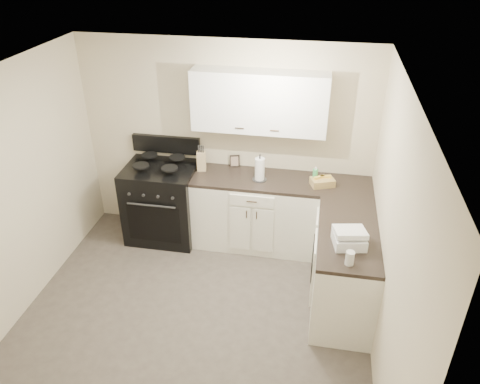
% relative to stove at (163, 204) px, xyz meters
% --- Properties ---
extents(floor, '(3.60, 3.60, 0.00)m').
position_rel_stove_xyz_m(floor, '(0.77, -1.48, -0.46)').
color(floor, '#473F38').
rests_on(floor, ground).
extents(ceiling, '(3.60, 3.60, 0.00)m').
position_rel_stove_xyz_m(ceiling, '(0.77, -1.48, 2.04)').
color(ceiling, white).
rests_on(ceiling, wall_back).
extents(wall_back, '(3.60, 0.00, 3.60)m').
position_rel_stove_xyz_m(wall_back, '(0.77, 0.32, 0.79)').
color(wall_back, beige).
rests_on(wall_back, ground).
extents(wall_right, '(0.00, 3.60, 3.60)m').
position_rel_stove_xyz_m(wall_right, '(2.57, -1.48, 0.79)').
color(wall_right, beige).
rests_on(wall_right, ground).
extents(wall_left, '(0.00, 3.60, 3.60)m').
position_rel_stove_xyz_m(wall_left, '(-1.03, -1.48, 0.79)').
color(wall_left, beige).
rests_on(wall_left, ground).
extents(base_cabinets_back, '(1.55, 0.60, 0.90)m').
position_rel_stove_xyz_m(base_cabinets_back, '(1.20, 0.02, -0.01)').
color(base_cabinets_back, white).
rests_on(base_cabinets_back, floor).
extents(base_cabinets_right, '(0.60, 1.90, 0.90)m').
position_rel_stove_xyz_m(base_cabinets_right, '(2.27, -0.63, -0.01)').
color(base_cabinets_right, white).
rests_on(base_cabinets_right, floor).
extents(countertop_back, '(1.55, 0.60, 0.04)m').
position_rel_stove_xyz_m(countertop_back, '(1.20, 0.02, 0.46)').
color(countertop_back, black).
rests_on(countertop_back, base_cabinets_back).
extents(countertop_right, '(0.60, 1.90, 0.04)m').
position_rel_stove_xyz_m(countertop_right, '(2.27, -0.63, 0.46)').
color(countertop_right, black).
rests_on(countertop_right, base_cabinets_right).
extents(upper_cabinets, '(1.55, 0.30, 0.70)m').
position_rel_stove_xyz_m(upper_cabinets, '(1.20, 0.18, 1.38)').
color(upper_cabinets, white).
rests_on(upper_cabinets, wall_back).
extents(stove, '(0.87, 0.75, 1.06)m').
position_rel_stove_xyz_m(stove, '(0.00, 0.00, 0.00)').
color(stove, black).
rests_on(stove, floor).
extents(knife_block, '(0.13, 0.12, 0.24)m').
position_rel_stove_xyz_m(knife_block, '(0.50, 0.12, 0.60)').
color(knife_block, tan).
rests_on(knife_block, countertop_back).
extents(paper_towel, '(0.14, 0.14, 0.28)m').
position_rel_stove_xyz_m(paper_towel, '(1.24, -0.01, 0.62)').
color(paper_towel, white).
rests_on(paper_towel, countertop_back).
extents(soap_bottle, '(0.06, 0.06, 0.18)m').
position_rel_stove_xyz_m(soap_bottle, '(1.89, 0.02, 0.57)').
color(soap_bottle, '#44B260').
rests_on(soap_bottle, countertop_back).
extents(picture_frame, '(0.13, 0.07, 0.15)m').
position_rel_stove_xyz_m(picture_frame, '(0.88, 0.28, 0.56)').
color(picture_frame, black).
rests_on(picture_frame, countertop_back).
extents(wicker_basket, '(0.31, 0.26, 0.09)m').
position_rel_stove_xyz_m(wicker_basket, '(1.98, -0.01, 0.52)').
color(wicker_basket, tan).
rests_on(wicker_basket, countertop_right).
extents(countertop_grill, '(0.34, 0.32, 0.11)m').
position_rel_stove_xyz_m(countertop_grill, '(2.26, -1.14, 0.53)').
color(countertop_grill, white).
rests_on(countertop_grill, countertop_right).
extents(glass_jar, '(0.08, 0.08, 0.13)m').
position_rel_stove_xyz_m(glass_jar, '(2.26, -1.44, 0.55)').
color(glass_jar, silver).
rests_on(glass_jar, countertop_right).
extents(oven_mitt_near, '(0.02, 0.14, 0.25)m').
position_rel_stove_xyz_m(oven_mitt_near, '(1.95, -1.05, 0.06)').
color(oven_mitt_near, black).
rests_on(oven_mitt_near, base_cabinets_right).
extents(oven_mitt_far, '(0.02, 0.17, 0.29)m').
position_rel_stove_xyz_m(oven_mitt_far, '(1.95, -0.86, 0.08)').
color(oven_mitt_far, black).
rests_on(oven_mitt_far, base_cabinets_right).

